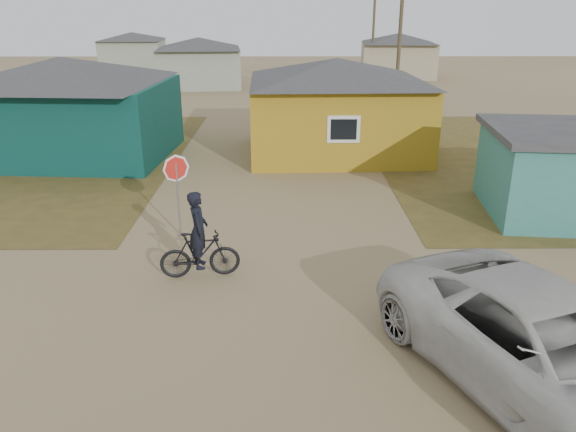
# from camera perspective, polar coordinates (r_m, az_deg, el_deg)

# --- Properties ---
(ground) EXTENTS (120.00, 120.00, 0.00)m
(ground) POSITION_cam_1_polar(r_m,az_deg,el_deg) (11.01, -2.11, -11.97)
(ground) COLOR #8D7751
(house_teal) EXTENTS (8.93, 7.08, 4.00)m
(house_teal) POSITION_cam_1_polar(r_m,az_deg,el_deg) (24.72, -21.68, 10.30)
(house_teal) COLOR #09322D
(house_teal) RESTS_ON ground
(house_yellow) EXTENTS (7.72, 6.76, 3.90)m
(house_yellow) POSITION_cam_1_polar(r_m,az_deg,el_deg) (23.68, 4.96, 11.14)
(house_yellow) COLOR #A07C18
(house_yellow) RESTS_ON ground
(house_pale_west) EXTENTS (7.04, 6.15, 3.60)m
(house_pale_west) POSITION_cam_1_polar(r_m,az_deg,el_deg) (43.90, -8.99, 15.23)
(house_pale_west) COLOR gray
(house_pale_west) RESTS_ON ground
(house_beige_east) EXTENTS (6.95, 6.05, 3.60)m
(house_beige_east) POSITION_cam_1_polar(r_m,az_deg,el_deg) (50.36, 11.11, 15.80)
(house_beige_east) COLOR gray
(house_beige_east) RESTS_ON ground
(house_pale_north) EXTENTS (6.28, 5.81, 3.40)m
(house_pale_north) POSITION_cam_1_polar(r_m,az_deg,el_deg) (57.24, -15.49, 15.91)
(house_pale_north) COLOR gray
(house_pale_north) RESTS_ON ground
(utility_pole_near) EXTENTS (1.40, 0.20, 8.00)m
(utility_pole_near) POSITION_cam_1_polar(r_m,az_deg,el_deg) (31.90, 11.27, 17.19)
(utility_pole_near) COLOR #493E2C
(utility_pole_near) RESTS_ON ground
(utility_pole_far) EXTENTS (1.40, 0.20, 8.00)m
(utility_pole_far) POSITION_cam_1_polar(r_m,az_deg,el_deg) (47.83, 8.69, 18.43)
(utility_pole_far) COLOR #493E2C
(utility_pole_far) RESTS_ON ground
(stop_sign) EXTENTS (0.74, 0.18, 2.27)m
(stop_sign) POSITION_cam_1_polar(r_m,az_deg,el_deg) (15.11, -11.25, 3.98)
(stop_sign) COLOR gray
(stop_sign) RESTS_ON ground
(cyclist) EXTENTS (1.89, 0.78, 2.07)m
(cyclist) POSITION_cam_1_polar(r_m,az_deg,el_deg) (12.99, -8.99, -3.07)
(cyclist) COLOR black
(cyclist) RESTS_ON ground
(vehicle) EXTENTS (5.11, 6.93, 1.75)m
(vehicle) POSITION_cam_1_polar(r_m,az_deg,el_deg) (9.98, 25.06, -12.02)
(vehicle) COLOR beige
(vehicle) RESTS_ON ground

